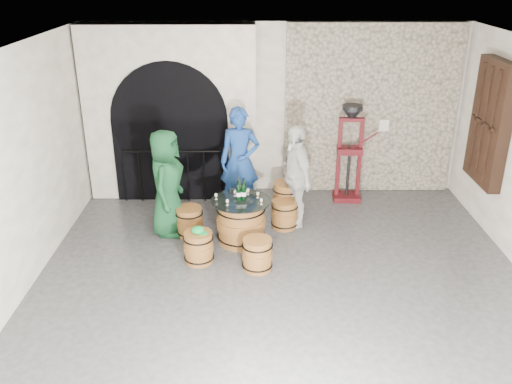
{
  "coord_description": "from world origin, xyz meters",
  "views": [
    {
      "loc": [
        -0.39,
        -5.94,
        4.2
      ],
      "look_at": [
        -0.35,
        1.38,
        1.05
      ],
      "focal_mm": 38.0,
      "sensor_mm": 36.0,
      "label": 1
    }
  ],
  "objects_px": {
    "wine_bottle_right": "(244,190)",
    "barrel_table": "(241,221)",
    "wine_bottle_left": "(239,192)",
    "person_blue": "(240,161)",
    "barrel_stool_right": "(285,214)",
    "person_green": "(167,183)",
    "barrel_stool_left": "(189,222)",
    "barrel_stool_near_right": "(257,254)",
    "person_white": "(295,176)",
    "wine_bottle_center": "(244,192)",
    "corking_press": "(350,146)",
    "barrel_stool_far": "(240,205)",
    "barrel_stool_near_left": "(199,247)",
    "side_barrel": "(286,200)"
  },
  "relations": [
    {
      "from": "wine_bottle_right",
      "to": "barrel_table",
      "type": "bearing_deg",
      "value": -119.74
    },
    {
      "from": "wine_bottle_left",
      "to": "person_blue",
      "type": "bearing_deg",
      "value": 90.36
    },
    {
      "from": "barrel_stool_right",
      "to": "person_green",
      "type": "relative_size",
      "value": 0.28
    },
    {
      "from": "barrel_stool_left",
      "to": "barrel_stool_near_right",
      "type": "relative_size",
      "value": 1.0
    },
    {
      "from": "person_white",
      "to": "wine_bottle_center",
      "type": "distance_m",
      "value": 1.05
    },
    {
      "from": "barrel_stool_left",
      "to": "person_blue",
      "type": "height_order",
      "value": "person_blue"
    },
    {
      "from": "wine_bottle_right",
      "to": "corking_press",
      "type": "distance_m",
      "value": 2.49
    },
    {
      "from": "person_white",
      "to": "barrel_stool_far",
      "type": "bearing_deg",
      "value": -123.46
    },
    {
      "from": "barrel_stool_left",
      "to": "barrel_stool_near_left",
      "type": "height_order",
      "value": "same"
    },
    {
      "from": "barrel_table",
      "to": "person_blue",
      "type": "xyz_separation_m",
      "value": [
        -0.04,
        1.17,
        0.59
      ]
    },
    {
      "from": "barrel_stool_far",
      "to": "side_barrel",
      "type": "xyz_separation_m",
      "value": [
        0.8,
        0.01,
        0.08
      ]
    },
    {
      "from": "person_blue",
      "to": "wine_bottle_left",
      "type": "distance_m",
      "value": 1.16
    },
    {
      "from": "barrel_stool_near_left",
      "to": "wine_bottle_left",
      "type": "distance_m",
      "value": 1.07
    },
    {
      "from": "barrel_table",
      "to": "wine_bottle_right",
      "type": "height_order",
      "value": "wine_bottle_right"
    },
    {
      "from": "barrel_stool_near_right",
      "to": "wine_bottle_right",
      "type": "distance_m",
      "value": 1.14
    },
    {
      "from": "person_green",
      "to": "wine_bottle_center",
      "type": "height_order",
      "value": "person_green"
    },
    {
      "from": "barrel_stool_left",
      "to": "person_blue",
      "type": "relative_size",
      "value": 0.26
    },
    {
      "from": "person_blue",
      "to": "corking_press",
      "type": "height_order",
      "value": "person_blue"
    },
    {
      "from": "barrel_stool_near_right",
      "to": "person_blue",
      "type": "distance_m",
      "value": 2.16
    },
    {
      "from": "barrel_stool_right",
      "to": "barrel_stool_near_right",
      "type": "height_order",
      "value": "same"
    },
    {
      "from": "wine_bottle_center",
      "to": "barrel_stool_far",
      "type": "bearing_deg",
      "value": 95.0
    },
    {
      "from": "barrel_stool_right",
      "to": "barrel_stool_near_left",
      "type": "distance_m",
      "value": 1.76
    },
    {
      "from": "person_green",
      "to": "person_blue",
      "type": "relative_size",
      "value": 0.93
    },
    {
      "from": "barrel_stool_right",
      "to": "side_barrel",
      "type": "relative_size",
      "value": 0.74
    },
    {
      "from": "barrel_stool_left",
      "to": "barrel_stool_far",
      "type": "height_order",
      "value": "same"
    },
    {
      "from": "barrel_stool_near_right",
      "to": "barrel_stool_near_left",
      "type": "distance_m",
      "value": 0.9
    },
    {
      "from": "person_blue",
      "to": "barrel_stool_far",
      "type": "bearing_deg",
      "value": -86.46
    },
    {
      "from": "barrel_stool_near_right",
      "to": "corking_press",
      "type": "bearing_deg",
      "value": 55.77
    },
    {
      "from": "person_green",
      "to": "wine_bottle_right",
      "type": "bearing_deg",
      "value": -93.33
    },
    {
      "from": "barrel_stool_far",
      "to": "wine_bottle_center",
      "type": "height_order",
      "value": "wine_bottle_center"
    },
    {
      "from": "barrel_stool_left",
      "to": "barrel_stool_near_right",
      "type": "height_order",
      "value": "same"
    },
    {
      "from": "barrel_table",
      "to": "barrel_stool_left",
      "type": "xyz_separation_m",
      "value": [
        -0.85,
        0.23,
        -0.12
      ]
    },
    {
      "from": "barrel_stool_far",
      "to": "person_green",
      "type": "xyz_separation_m",
      "value": [
        -1.17,
        -0.56,
        0.65
      ]
    },
    {
      "from": "person_white",
      "to": "wine_bottle_left",
      "type": "height_order",
      "value": "person_white"
    },
    {
      "from": "barrel_stool_far",
      "to": "side_barrel",
      "type": "relative_size",
      "value": 0.74
    },
    {
      "from": "barrel_stool_near_left",
      "to": "corking_press",
      "type": "height_order",
      "value": "corking_press"
    },
    {
      "from": "wine_bottle_center",
      "to": "corking_press",
      "type": "height_order",
      "value": "corking_press"
    },
    {
      "from": "barrel_stool_left",
      "to": "wine_bottle_right",
      "type": "height_order",
      "value": "wine_bottle_right"
    },
    {
      "from": "barrel_stool_left",
      "to": "side_barrel",
      "type": "xyz_separation_m",
      "value": [
        1.63,
        0.66,
        0.08
      ]
    },
    {
      "from": "wine_bottle_right",
      "to": "side_barrel",
      "type": "relative_size",
      "value": 0.49
    },
    {
      "from": "person_white",
      "to": "side_barrel",
      "type": "distance_m",
      "value": 0.63
    },
    {
      "from": "barrel_stool_near_right",
      "to": "wine_bottle_center",
      "type": "distance_m",
      "value": 1.08
    },
    {
      "from": "barrel_stool_left",
      "to": "side_barrel",
      "type": "height_order",
      "value": "side_barrel"
    },
    {
      "from": "barrel_stool_near_right",
      "to": "wine_bottle_right",
      "type": "xyz_separation_m",
      "value": [
        -0.2,
        0.94,
        0.62
      ]
    },
    {
      "from": "barrel_stool_near_right",
      "to": "barrel_table",
      "type": "bearing_deg",
      "value": 106.59
    },
    {
      "from": "barrel_stool_far",
      "to": "barrel_stool_near_right",
      "type": "relative_size",
      "value": 1.0
    },
    {
      "from": "barrel_stool_right",
      "to": "wine_bottle_center",
      "type": "height_order",
      "value": "wine_bottle_center"
    },
    {
      "from": "barrel_stool_right",
      "to": "wine_bottle_center",
      "type": "xyz_separation_m",
      "value": [
        -0.68,
        -0.49,
        0.62
      ]
    },
    {
      "from": "person_blue",
      "to": "wine_bottle_center",
      "type": "xyz_separation_m",
      "value": [
        0.09,
        -1.15,
        -0.09
      ]
    },
    {
      "from": "barrel_table",
      "to": "wine_bottle_left",
      "type": "xyz_separation_m",
      "value": [
        -0.03,
        0.01,
        0.5
      ]
    }
  ]
}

